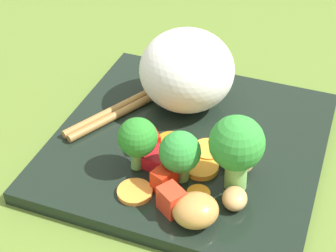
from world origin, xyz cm
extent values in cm
cube|color=#59752B|center=(0.00, 0.00, -1.00)|extent=(110.00, 110.00, 2.00)
cube|color=black|center=(0.00, 0.00, 0.67)|extent=(25.56, 25.56, 1.34)
ellipsoid|color=white|center=(-2.11, 5.46, 5.42)|extent=(12.79, 12.87, 8.15)
cylinder|color=#6AA14A|center=(-3.17, -5.31, 2.54)|extent=(1.30, 1.62, 2.54)
sphere|color=#2A8128|center=(-3.00, -5.48, 4.92)|extent=(3.51, 3.51, 3.51)
cylinder|color=#6CA74D|center=(1.09, -5.42, 2.39)|extent=(1.80, 1.72, 2.18)
sphere|color=green|center=(0.92, -5.66, 4.57)|extent=(3.62, 3.62, 3.62)
cylinder|color=#7ABF5E|center=(5.69, -4.79, 2.72)|extent=(2.81, 2.78, 2.85)
sphere|color=green|center=(5.47, -4.57, 5.96)|extent=(4.70, 4.70, 4.70)
cylinder|color=orange|center=(-2.12, -8.58, 1.54)|extent=(4.13, 4.13, 0.40)
cylinder|color=orange|center=(-1.23, -1.64, 1.69)|extent=(3.77, 3.77, 0.69)
cylinder|color=orange|center=(2.34, -1.51, 1.69)|extent=(4.19, 4.19, 0.69)
cylinder|color=#FC9D2C|center=(2.33, -3.75, 1.61)|extent=(4.14, 4.14, 0.53)
cylinder|color=orange|center=(3.11, -7.11, 1.60)|extent=(2.76, 2.76, 0.52)
cube|color=red|center=(-1.36, -4.45, 2.04)|extent=(3.12, 2.84, 1.39)
cube|color=red|center=(1.45, -9.31, 2.49)|extent=(2.65, 2.55, 2.30)
cube|color=red|center=(-0.40, -7.05, 2.36)|extent=(2.14, 2.46, 2.04)
cube|color=red|center=(-3.24, -2.74, 2.23)|extent=(2.74, 2.68, 1.76)
ellipsoid|color=tan|center=(5.29, -2.38, 2.25)|extent=(4.17, 4.07, 1.82)
ellipsoid|color=tan|center=(6.21, -7.06, 2.15)|extent=(2.46, 2.79, 1.60)
ellipsoid|color=#BF8743|center=(3.67, -9.79, 2.57)|extent=(5.02, 4.93, 2.46)
cylinder|color=#9F743C|center=(-6.50, 5.12, 1.74)|extent=(10.51, 18.59, 0.80)
cylinder|color=#9F743C|center=(-5.73, 4.71, 1.74)|extent=(10.51, 18.59, 0.80)
camera|label=1|loc=(11.58, -38.54, 34.54)|focal=57.96mm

